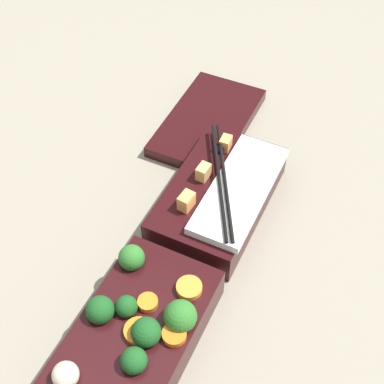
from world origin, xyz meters
The scene contains 4 objects.
ground_plane centered at (0.00, 0.00, 0.00)m, with size 3.00×3.00×0.00m, color gray.
bento_tray_vegetable centered at (-0.11, 0.00, 0.03)m, with size 0.22×0.13×0.08m.
bento_tray_rice centered at (0.13, -0.01, 0.03)m, with size 0.22×0.13×0.07m.
bento_lid centered at (0.28, 0.09, 0.01)m, with size 0.22×0.13×0.02m, color black.
Camera 1 is at (-0.33, -0.18, 0.61)m, focal length 50.00 mm.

